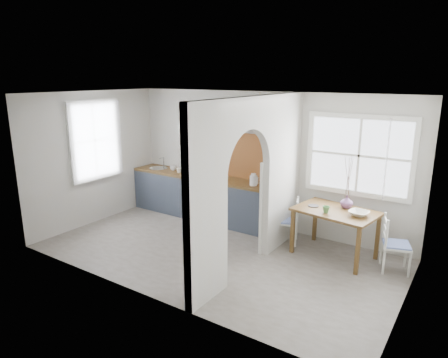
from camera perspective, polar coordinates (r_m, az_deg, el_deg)
The scene contains 26 objects.
floor at distance 6.78m, azimuth -1.23°, elevation -10.56°, with size 5.80×3.20×0.01m, color gray.
ceiling at distance 6.15m, azimuth -1.36°, elevation 11.97°, with size 5.80×3.20×0.01m, color beige.
walls at distance 6.34m, azimuth -1.29°, elevation 0.15°, with size 5.81×3.21×2.60m.
partition at distance 5.99m, azimuth 4.52°, elevation 0.74°, with size 0.12×3.20×2.60m.
kitchen_window at distance 8.22m, azimuth -18.03°, elevation 5.26°, with size 0.10×1.16×1.50m, color white, non-canonical shape.
nook_window at distance 6.93m, azimuth 18.70°, elevation 3.17°, with size 1.76×0.10×1.30m, color white, non-canonical shape.
counter at distance 8.24m, azimuth -2.44°, elevation -2.55°, with size 3.50×0.60×0.90m.
sink at distance 8.91m, azimuth -9.35°, elevation 1.47°, with size 0.40×0.40×0.02m, color #B7B8BA.
backsplash at distance 7.74m, azimuth 4.14°, elevation 3.13°, with size 1.65×0.03×0.90m, color #934F21.
shelf at distance 7.56m, azimuth 3.91°, elevation 7.94°, with size 1.75×0.20×0.21m.
pendant_lamp at distance 7.11m, azimuth 5.02°, elevation 6.44°, with size 0.26×0.26×0.16m, color silver.
utensil_rail at distance 6.76m, azimuth 7.34°, elevation 2.25°, with size 0.02×0.02×0.50m, color #B7B8BA.
dining_table at distance 6.79m, azimuth 15.49°, elevation -7.46°, with size 1.25×0.84×0.78m, color #483319, non-canonical shape.
chair_left at distance 7.14m, azimuth 8.99°, elevation -5.88°, with size 0.37×0.37×0.81m, color silver, non-canonical shape.
chair_right at distance 6.58m, azimuth 23.42°, elevation -8.55°, with size 0.39×0.39×0.86m, color silver, non-canonical shape.
kettle at distance 7.40m, azimuth 4.24°, elevation -0.08°, with size 0.19×0.15×0.22m, color silver, non-canonical shape.
mug_a at distance 8.42m, azimuth -6.45°, elevation 1.22°, with size 0.11×0.11×0.10m, color white.
mug_b at distance 8.66m, azimuth -7.26°, elevation 1.62°, with size 0.14×0.14×0.11m, color silver.
knife_block at distance 8.24m, azimuth -3.88°, elevation 1.46°, with size 0.10×0.15×0.23m, color black.
jar at distance 8.31m, azimuth -3.04°, elevation 1.29°, with size 0.09×0.09×0.15m, color #95894F.
towel_magenta at distance 7.19m, azimuth 7.18°, elevation -6.77°, with size 0.02×0.03×0.59m, color #A42A72.
towel_orange at distance 7.14m, azimuth 6.89°, elevation -7.14°, with size 0.02×0.03×0.47m, color #BD460C.
bowl at distance 6.50m, azimuth 18.73°, elevation -4.67°, with size 0.30×0.30×0.07m, color silver.
table_cup at distance 6.48m, azimuth 14.36°, elevation -4.25°, with size 0.11×0.11×0.11m, color #558F4D.
plate at distance 6.77m, azimuth 12.65°, elevation -3.75°, with size 0.17×0.17×0.01m, color #2E2928.
vase at distance 6.80m, azimuth 17.12°, elevation -3.12°, with size 0.20×0.20×0.21m, color #73497B.
Camera 1 is at (3.52, -5.03, 2.87)m, focal length 32.00 mm.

